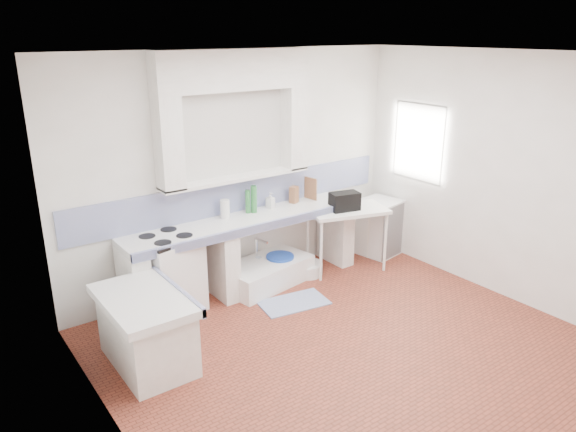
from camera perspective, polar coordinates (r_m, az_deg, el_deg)
floor at (r=5.60m, az=6.22°, el=-13.46°), size 4.50×4.50×0.00m
ceiling at (r=4.73m, az=7.47°, el=16.51°), size 4.50×4.50×0.00m
wall_back at (r=6.53m, az=-5.20°, el=4.80°), size 4.50×0.00×4.50m
wall_front at (r=3.89m, az=27.30°, el=-7.45°), size 4.50×0.00×4.50m
wall_left at (r=3.92m, az=-18.35°, el=-6.01°), size 0.00×4.50×4.50m
wall_right at (r=6.67m, az=21.19°, el=3.89°), size 0.00×4.50×4.50m
alcove_mass at (r=6.19m, az=-5.73°, el=15.03°), size 1.90×0.25×0.45m
window_frame at (r=7.46m, az=14.42°, el=7.63°), size 0.35×0.86×1.06m
lace_valance at (r=7.29m, az=13.92°, el=10.46°), size 0.01×0.84×0.24m
counter_slab at (r=6.39m, az=-4.43°, el=-0.56°), size 3.00×0.60×0.08m
counter_lip at (r=6.17m, az=-3.05°, el=-1.26°), size 3.00×0.04×0.10m
counter_pier_left at (r=6.01m, az=-15.80°, el=-7.23°), size 0.20×0.55×0.82m
counter_pier_mid at (r=6.40m, az=-7.00°, el=-4.98°), size 0.20×0.55×0.82m
counter_pier_right at (r=7.33m, az=4.99°, el=-1.71°), size 0.20×0.55×0.82m
peninsula_top at (r=5.16m, az=-14.91°, el=-8.56°), size 0.70×1.10×0.08m
peninsula_base at (r=5.33m, az=-14.59°, el=-11.90°), size 0.60×1.00×0.62m
peninsula_lip at (r=5.27m, az=-11.57°, el=-7.69°), size 0.04×1.10×0.10m
backsplash at (r=6.60m, az=-5.05°, el=2.25°), size 4.27×0.03×0.40m
stove at (r=6.14m, az=-12.40°, el=-6.15°), size 0.72×0.70×0.86m
sink at (r=6.75m, az=-2.28°, el=-6.06°), size 1.21×0.79×0.27m
side_table at (r=7.10m, az=6.14°, el=-2.42°), size 1.11×0.82×0.04m
fridge at (r=7.67m, az=9.58°, el=-1.14°), size 0.58×0.58×0.78m
bucket_red at (r=6.68m, az=-3.83°, el=-6.26°), size 0.37×0.37×0.29m
bucket_orange at (r=6.67m, az=-2.07°, el=-6.32°), size 0.34×0.34×0.29m
bucket_blue at (r=6.84m, az=-0.83°, el=-5.43°), size 0.42×0.42×0.33m
basin_white at (r=7.02m, az=2.01°, el=-5.54°), size 0.46×0.46×0.16m
water_bottle_a at (r=6.80m, az=-4.61°, el=-5.83°), size 0.10×0.10×0.29m
water_bottle_b at (r=6.87m, az=-3.09°, el=-5.50°), size 0.10×0.10×0.30m
black_bag at (r=6.87m, az=5.96°, el=1.54°), size 0.40×0.29×0.23m
green_bottle_a at (r=6.52m, az=-3.60°, el=1.77°), size 0.08×0.08×0.33m
green_bottle_b at (r=6.52m, az=-4.23°, el=1.52°), size 0.07×0.07×0.28m
knife_block at (r=6.90m, az=0.63°, el=2.26°), size 0.13×0.12×0.21m
cutting_board at (r=7.05m, az=2.38°, el=2.91°), size 0.05×0.21×0.29m
paper_towel at (r=6.37m, az=-6.65°, el=0.75°), size 0.13×0.13×0.22m
soap_bottle at (r=6.70m, az=-1.86°, el=1.65°), size 0.11×0.12×0.20m
rug at (r=6.34m, az=0.60°, el=-9.08°), size 0.84×0.56×0.01m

